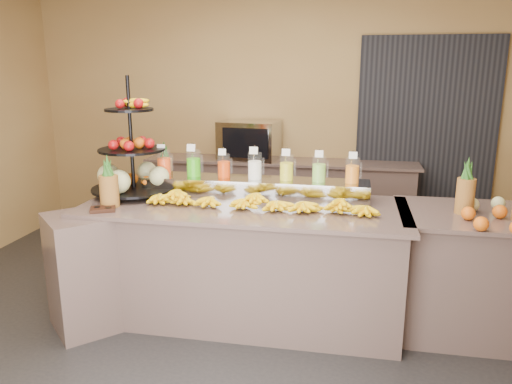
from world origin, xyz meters
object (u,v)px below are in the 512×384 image
(fruit_stand, at_px, (138,166))
(right_fruit_pile, at_px, (493,210))
(pitcher_tray, at_px, (255,187))
(condiment_caddy, at_px, (103,209))
(oven_warmer, at_px, (249,140))
(banana_heap, at_px, (258,200))

(fruit_stand, distance_m, right_fruit_pile, 2.72)
(pitcher_tray, relative_size, condiment_caddy, 10.38)
(oven_warmer, bearing_deg, fruit_stand, -101.20)
(pitcher_tray, xyz_separation_m, condiment_caddy, (-1.03, -0.63, -0.06))
(pitcher_tray, distance_m, fruit_stand, 0.98)
(pitcher_tray, bearing_deg, right_fruit_pile, -11.48)
(fruit_stand, bearing_deg, right_fruit_pile, -8.11)
(fruit_stand, xyz_separation_m, condiment_caddy, (-0.07, -0.51, -0.23))
(pitcher_tray, height_order, banana_heap, banana_heap)
(banana_heap, xyz_separation_m, fruit_stand, (-1.04, 0.19, 0.19))
(fruit_stand, height_order, condiment_caddy, fruit_stand)
(fruit_stand, bearing_deg, oven_warmer, 69.19)
(pitcher_tray, xyz_separation_m, right_fruit_pile, (1.75, -0.35, 0.01))
(banana_heap, height_order, right_fruit_pile, right_fruit_pile)
(banana_heap, relative_size, right_fruit_pile, 3.71)
(right_fruit_pile, bearing_deg, pitcher_tray, 168.52)
(banana_heap, height_order, fruit_stand, fruit_stand)
(fruit_stand, height_order, right_fruit_pile, fruit_stand)
(banana_heap, relative_size, condiment_caddy, 10.23)
(banana_heap, xyz_separation_m, oven_warmer, (-0.47, 1.98, 0.16))
(condiment_caddy, height_order, right_fruit_pile, right_fruit_pile)
(fruit_stand, xyz_separation_m, right_fruit_pile, (2.70, -0.23, -0.16))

